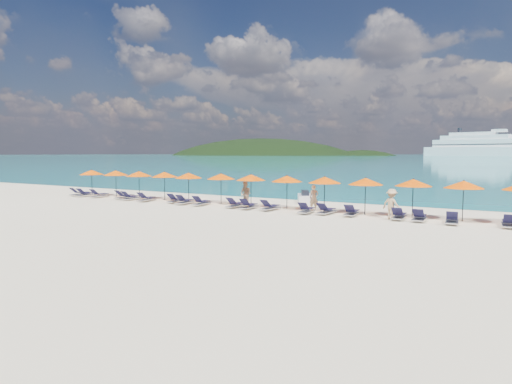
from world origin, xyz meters
The scene contains 40 objects.
ground centered at (0.00, 0.00, 0.00)m, with size 1400.00×1400.00×0.00m, color beige.
sea centered at (0.00, 660.00, 0.01)m, with size 1600.00×1300.00×0.01m, color #1FA9B2.
headland_main centered at (-300.00, 540.00, -38.00)m, with size 374.00×242.00×126.50m.
headland_small centered at (-150.00, 560.00, -35.00)m, with size 162.00×126.00×85.50m.
cruise_ship centered at (4.14, 530.16, 10.20)m, with size 141.81×58.48×39.21m.
jetski centered at (1.12, 8.40, 0.37)m, with size 1.99×2.70×0.91m.
beachgoer_a centered at (3.28, 4.82, 0.82)m, with size 0.60×0.39×1.65m, color tan.
beachgoer_b centered at (-1.63, 4.42, 0.87)m, with size 0.84×0.49×1.74m, color tan.
beachgoer_c centered at (8.47, 3.44, 0.86)m, with size 1.11×0.52×1.72m, color tan.
umbrella_0 centered at (-17.53, 4.57, 2.02)m, with size 2.10×2.10×2.28m.
umbrella_1 centered at (-14.77, 4.80, 2.02)m, with size 2.10×2.10×2.28m.
umbrella_2 centered at (-11.94, 4.66, 2.02)m, with size 2.10×2.10×2.28m.
umbrella_3 centered at (-9.36, 4.82, 2.02)m, with size 2.10×2.10×2.28m.
umbrella_4 centered at (-6.76, 4.57, 2.02)m, with size 2.10×2.10×2.28m.
umbrella_5 centered at (-3.96, 4.81, 2.02)m, with size 2.10×2.10×2.28m.
umbrella_6 centered at (-1.38, 4.74, 2.02)m, with size 2.10×2.10×2.28m.
umbrella_7 centered at (1.44, 4.61, 2.02)m, with size 2.10×2.10×2.28m.
umbrella_8 centered at (4.06, 4.62, 2.02)m, with size 2.10×2.10×2.28m.
umbrella_9 centered at (6.68, 4.54, 2.02)m, with size 2.10×2.10×2.28m.
umbrella_10 centered at (9.35, 4.81, 2.02)m, with size 2.10×2.10×2.28m.
umbrella_11 centered at (11.98, 4.64, 2.02)m, with size 2.10×2.10×2.28m.
lounger_0 centered at (-17.91, 3.55, 0.24)m, with size 0.75×1.74×0.66m.
lounger_1 centered at (-16.94, 3.39, 0.24)m, with size 0.79×1.75×0.66m.
lounger_2 centered at (-15.30, 3.44, 0.24)m, with size 0.68×1.72×0.66m.
lounger_3 centered at (-12.58, 3.65, 0.24)m, with size 0.73×1.74×0.66m.
lounger_4 centered at (-11.54, 3.32, 0.24)m, with size 0.66×1.71×0.66m.
lounger_5 centered at (-9.85, 3.28, 0.24)m, with size 0.76×1.75×0.66m.
lounger_6 centered at (-7.23, 3.64, 0.24)m, with size 0.78×1.75×0.66m.
lounger_7 centered at (-6.11, 3.28, 0.24)m, with size 0.78×1.75×0.66m.
lounger_8 centered at (-4.61, 3.26, 0.24)m, with size 0.76×1.74×0.66m.
lounger_9 centered at (-1.86, 3.46, 0.24)m, with size 0.67×1.72×0.66m.
lounger_10 centered at (-0.72, 3.28, 0.24)m, with size 0.67×1.72×0.66m.
lounger_11 centered at (0.81, 3.42, 0.24)m, with size 0.78×1.75×0.66m.
lounger_12 centered at (3.42, 3.26, 0.24)m, with size 0.69×1.72×0.66m.
lounger_13 centered at (4.59, 3.53, 0.24)m, with size 0.79×1.75×0.66m.
lounger_14 centered at (6.15, 3.60, 0.24)m, with size 0.70×1.73×0.66m.
lounger_15 centered at (8.85, 3.59, 0.24)m, with size 0.64×1.71×0.66m.
lounger_16 centered at (9.95, 3.53, 0.24)m, with size 0.65×1.71×0.66m.
lounger_17 centered at (11.58, 3.41, 0.24)m, with size 0.74×1.74×0.66m.
lounger_18 centered at (14.14, 3.64, 0.24)m, with size 0.68×1.72×0.66m.
Camera 1 is at (13.58, -20.90, 3.72)m, focal length 30.00 mm.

